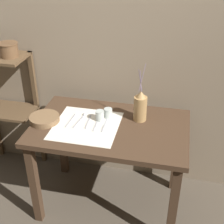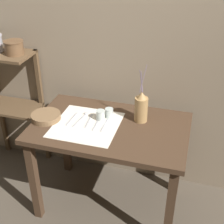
# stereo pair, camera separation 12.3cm
# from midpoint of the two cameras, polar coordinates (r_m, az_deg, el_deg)

# --- Properties ---
(ground_plane) EXTENTS (12.00, 12.00, 0.00)m
(ground_plane) POSITION_cam_midpoint_polar(r_m,az_deg,el_deg) (2.82, 0.96, -16.04)
(ground_plane) COLOR brown
(stone_wall_back) EXTENTS (7.00, 0.06, 2.40)m
(stone_wall_back) POSITION_cam_midpoint_polar(r_m,az_deg,el_deg) (2.54, 4.07, 10.98)
(stone_wall_back) COLOR gray
(stone_wall_back) RESTS_ON ground_plane
(wooden_table) EXTENTS (1.16, 0.72, 0.79)m
(wooden_table) POSITION_cam_midpoint_polar(r_m,az_deg,el_deg) (2.38, 1.10, -4.86)
(wooden_table) COLOR #422D1E
(wooden_table) RESTS_ON ground_plane
(wooden_shelf_unit) EXTENTS (0.51, 0.31, 1.16)m
(wooden_shelf_unit) POSITION_cam_midpoint_polar(r_m,az_deg,el_deg) (2.93, -16.89, 4.04)
(wooden_shelf_unit) COLOR brown
(wooden_shelf_unit) RESTS_ON ground_plane
(linen_cloth) EXTENTS (0.48, 0.48, 0.00)m
(linen_cloth) POSITION_cam_midpoint_polar(r_m,az_deg,el_deg) (2.32, -3.18, -2.33)
(linen_cloth) COLOR silver
(linen_cloth) RESTS_ON wooden_table
(pitcher_with_flowers) EXTENTS (0.10, 0.10, 0.45)m
(pitcher_with_flowers) POSITION_cam_midpoint_polar(r_m,az_deg,el_deg) (2.33, 6.86, 0.76)
(pitcher_with_flowers) COLOR #A87F4C
(pitcher_with_flowers) RESTS_ON wooden_table
(wooden_bowl) EXTENTS (0.23, 0.23, 0.05)m
(wooden_bowl) POSITION_cam_midpoint_polar(r_m,az_deg,el_deg) (2.42, -10.57, -0.85)
(wooden_bowl) COLOR brown
(wooden_bowl) RESTS_ON wooden_table
(glass_tumbler_near) EXTENTS (0.07, 0.07, 0.08)m
(glass_tumbler_near) POSITION_cam_midpoint_polar(r_m,az_deg,el_deg) (2.36, -0.62, -0.59)
(glass_tumbler_near) COLOR #B7C1BC
(glass_tumbler_near) RESTS_ON wooden_table
(glass_tumbler_far) EXTENTS (0.06, 0.06, 0.07)m
(glass_tumbler_far) POSITION_cam_midpoint_polar(r_m,az_deg,el_deg) (2.39, 0.94, -0.19)
(glass_tumbler_far) COLOR #B7C1BC
(glass_tumbler_far) RESTS_ON wooden_table
(fork_inner) EXTENTS (0.02, 0.19, 0.00)m
(fork_inner) POSITION_cam_midpoint_polar(r_m,az_deg,el_deg) (2.39, -5.98, -1.33)
(fork_inner) COLOR #A8A8AD
(fork_inner) RESTS_ON wooden_table
(spoon_outer) EXTENTS (0.05, 0.20, 0.02)m
(spoon_outer) POSITION_cam_midpoint_polar(r_m,az_deg,el_deg) (2.42, -3.82, -0.80)
(spoon_outer) COLOR #A8A8AD
(spoon_outer) RESTS_ON wooden_table
(knife_center) EXTENTS (0.03, 0.19, 0.00)m
(knife_center) POSITION_cam_midpoint_polar(r_m,az_deg,el_deg) (2.36, -2.79, -1.63)
(knife_center) COLOR #A8A8AD
(knife_center) RESTS_ON wooden_table
(spoon_inner) EXTENTS (0.02, 0.21, 0.02)m
(spoon_inner) POSITION_cam_midpoint_polar(r_m,az_deg,el_deg) (2.37, -0.95, -1.35)
(spoon_inner) COLOR #A8A8AD
(spoon_inner) RESTS_ON wooden_table
(fork_outer) EXTENTS (0.01, 0.19, 0.00)m
(fork_outer) POSITION_cam_midpoint_polar(r_m,az_deg,el_deg) (2.32, 0.19, -2.31)
(fork_outer) COLOR #A8A8AD
(fork_outer) RESTS_ON wooden_table
(metal_pot_small) EXTENTS (0.16, 0.16, 0.11)m
(metal_pot_small) POSITION_cam_midpoint_polar(r_m,az_deg,el_deg) (2.68, -16.21, 11.32)
(metal_pot_small) COLOR brown
(metal_pot_small) RESTS_ON wooden_shelf_unit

